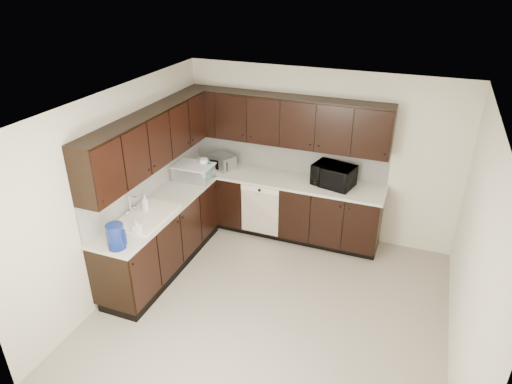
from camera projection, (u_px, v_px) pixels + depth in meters
floor at (272, 309)px, 5.54m from camera, size 4.00×4.00×0.00m
ceiling at (277, 108)px, 4.41m from camera, size 4.00×4.00×0.00m
wall_back at (319, 155)px, 6.64m from camera, size 4.00×0.02×2.50m
wall_left at (121, 190)px, 5.62m from camera, size 0.02×4.00×2.50m
wall_right at (473, 258)px, 4.33m from camera, size 0.02×4.00×2.50m
wall_front at (184, 350)px, 3.31m from camera, size 4.00×0.02×2.50m
lower_cabinets at (233, 221)px, 6.60m from camera, size 3.00×2.80×0.90m
countertop at (232, 190)px, 6.37m from camera, size 3.03×2.83×0.04m
backsplash at (224, 165)px, 6.49m from camera, size 3.00×2.80×0.48m
upper_cabinets at (227, 129)px, 6.09m from camera, size 3.00×2.80×0.70m
dishwasher at (260, 207)px, 6.69m from camera, size 0.58×0.04×0.78m
sink at (146, 221)px, 5.67m from camera, size 0.54×0.82×0.42m
microwave at (333, 175)px, 6.38m from camera, size 0.63×0.50×0.31m
soap_bottle_a at (137, 227)px, 5.26m from camera, size 0.09×0.09×0.18m
soap_bottle_b at (145, 203)px, 5.74m from camera, size 0.12×0.12×0.23m
toaster_oven at (223, 162)px, 6.92m from camera, size 0.43×0.39×0.22m
storage_bin at (194, 172)px, 6.61m from camera, size 0.55×0.42×0.20m
blue_pitcher at (116, 236)px, 4.98m from camera, size 0.25×0.25×0.29m
teal_tumbler at (208, 170)px, 6.67m from camera, size 0.10×0.10×0.21m
paper_towel_roll at (204, 167)px, 6.68m from camera, size 0.15×0.15×0.27m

